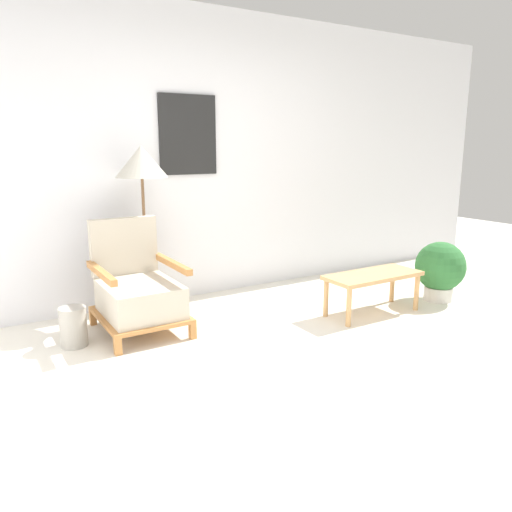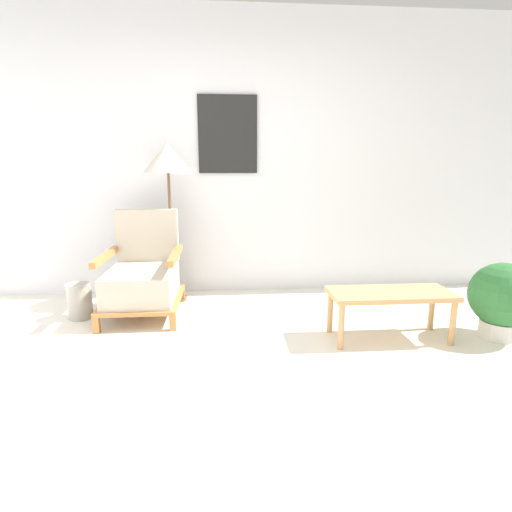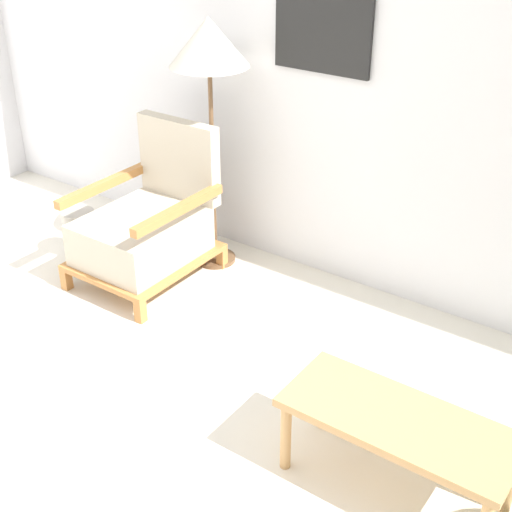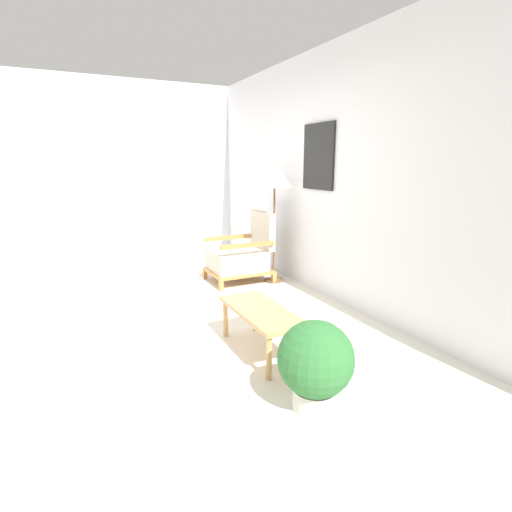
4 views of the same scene
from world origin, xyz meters
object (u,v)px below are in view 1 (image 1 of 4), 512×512
(armchair, at_px, (138,291))
(floor_lamp, at_px, (142,167))
(coffee_table, at_px, (373,279))
(vase, at_px, (73,327))
(potted_plant, at_px, (440,269))

(armchair, bearing_deg, floor_lamp, 60.34)
(coffee_table, distance_m, vase, 2.49)
(floor_lamp, relative_size, coffee_table, 1.65)
(armchair, height_order, vase, armchair)
(vase, bearing_deg, coffee_table, -14.21)
(potted_plant, bearing_deg, armchair, 165.00)
(floor_lamp, relative_size, vase, 4.90)
(floor_lamp, bearing_deg, armchair, -119.66)
(armchair, distance_m, vase, 0.55)
(coffee_table, distance_m, potted_plant, 0.82)
(armchair, xyz_separation_m, coffee_table, (1.89, -0.68, -0.01))
(armchair, distance_m, potted_plant, 2.81)
(floor_lamp, xyz_separation_m, coffee_table, (1.69, -1.03, -0.97))
(coffee_table, bearing_deg, potted_plant, -3.61)
(floor_lamp, xyz_separation_m, potted_plant, (2.51, -1.09, -0.97))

